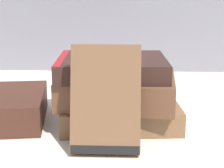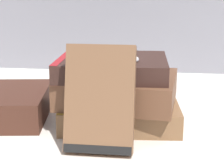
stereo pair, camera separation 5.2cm
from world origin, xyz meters
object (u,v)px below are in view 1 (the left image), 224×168
Objects in this scene: book_flat_bottom at (116,110)px; book_flat_middle at (115,88)px; pocket_watch at (122,59)px; book_leaning_front at (106,103)px; reading_glasses at (103,97)px; book_flat_top at (109,67)px.

book_flat_middle is (-0.00, -0.01, 0.04)m from book_flat_bottom.
book_flat_middle is at bearing 115.80° from pocket_watch.
book_leaning_front is 0.10m from pocket_watch.
reading_glasses is (-0.04, 0.17, -0.12)m from pocket_watch.
book_flat_top is (-0.01, -0.01, 0.08)m from book_flat_bottom.
book_flat_top is 3.13× the size of pocket_watch.
book_flat_middle is 1.08× the size of book_flat_top.
book_leaning_front is at bearing -89.96° from book_flat_middle.
pocket_watch is at bearing 76.03° from book_leaning_front.
book_flat_middle is at bearing -107.17° from book_flat_bottom.
pocket_watch is (0.01, -0.03, 0.06)m from book_flat_middle.
book_flat_top reaches higher than book_flat_middle.
pocket_watch is at bearing -78.23° from book_flat_bottom.
pocket_watch reaches higher than book_flat_top.
book_leaning_front reaches higher than reading_glasses.
book_flat_bottom is 0.04m from book_flat_middle.
book_leaning_front is 2.58× the size of pocket_watch.
book_flat_top is at bearing 90.65° from book_leaning_front.
book_flat_bottom is at bearing 84.54° from book_leaning_front.
book_flat_top is at bearing -79.90° from reading_glasses.
book_flat_middle reaches higher than book_flat_bottom.
pocket_watch reaches higher than book_flat_bottom.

